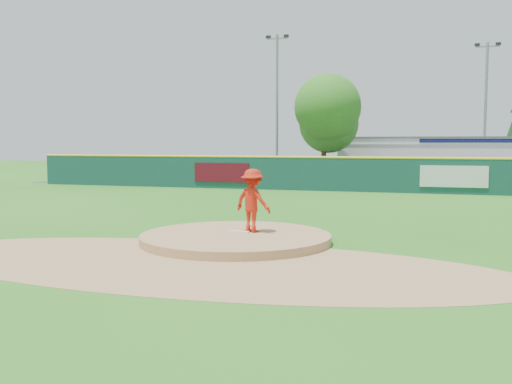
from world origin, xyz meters
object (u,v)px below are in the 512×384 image
(van, at_px, (365,177))
(pool_building_grp, at_px, (440,158))
(playground_slide, at_px, (168,172))
(light_pole_right, at_px, (486,105))
(pitcher, at_px, (253,201))
(light_pole_left, at_px, (277,101))
(deciduous_tree, at_px, (324,119))

(van, xyz_separation_m, pool_building_grp, (4.65, 10.61, 0.98))
(playground_slide, bearing_deg, van, -7.54)
(van, relative_size, light_pole_right, 0.48)
(playground_slide, height_order, light_pole_right, light_pole_right)
(pitcher, bearing_deg, light_pole_left, -54.98)
(deciduous_tree, distance_m, light_pole_right, 11.75)
(light_pole_left, bearing_deg, light_pole_right, 7.59)
(light_pole_left, xyz_separation_m, light_pole_right, (15.00, 2.00, -0.51))
(deciduous_tree, bearing_deg, van, -47.16)
(pool_building_grp, height_order, light_pole_right, light_pole_right)
(pitcher, bearing_deg, deciduous_tree, -62.97)
(pitcher, xyz_separation_m, light_pole_left, (-6.36, 26.50, 4.87))
(playground_slide, height_order, deciduous_tree, deciduous_tree)
(pitcher, relative_size, playground_slide, 0.74)
(van, relative_size, pool_building_grp, 0.31)
(pitcher, distance_m, deciduous_tree, 24.84)
(playground_slide, bearing_deg, light_pole_right, 14.18)
(pool_building_grp, bearing_deg, light_pole_right, -44.95)
(van, height_order, light_pole_right, light_pole_right)
(pool_building_grp, xyz_separation_m, deciduous_tree, (-8.00, -6.99, 2.89))
(playground_slide, height_order, light_pole_left, light_pole_left)
(pool_building_grp, bearing_deg, light_pole_left, -157.40)
(playground_slide, xyz_separation_m, deciduous_tree, (11.41, 1.66, 3.85))
(van, xyz_separation_m, playground_slide, (-14.76, 1.95, 0.02))
(deciduous_tree, relative_size, light_pole_left, 0.67)
(van, distance_m, light_pole_left, 10.70)
(light_pole_left, bearing_deg, deciduous_tree, -26.57)
(pitcher, relative_size, pool_building_grp, 0.12)
(deciduous_tree, relative_size, light_pole_right, 0.74)
(light_pole_right, bearing_deg, pool_building_grp, 135.05)
(pool_building_grp, height_order, playground_slide, pool_building_grp)
(pool_building_grp, xyz_separation_m, playground_slide, (-19.41, -8.66, -0.96))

